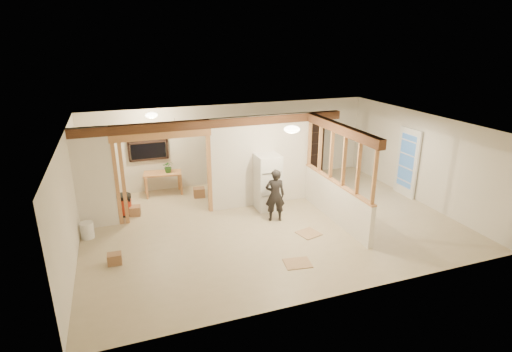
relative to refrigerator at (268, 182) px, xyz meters
name	(u,v)px	position (x,y,z in m)	size (l,w,h in m)	color
floor	(270,222)	(-0.25, -0.84, -0.76)	(9.00, 6.50, 0.01)	#BEAC8D
ceiling	(271,125)	(-0.25, -0.84, 1.74)	(9.00, 6.50, 0.01)	white
wall_back	(233,144)	(-0.25, 2.41, 0.49)	(9.00, 0.01, 2.50)	silver
wall_front	(340,234)	(-0.25, -4.09, 0.49)	(9.00, 0.01, 2.50)	silver
wall_left	(69,199)	(-4.75, -0.84, 0.49)	(0.01, 6.50, 2.50)	silver
wall_right	(420,158)	(4.25, -0.84, 0.49)	(0.01, 6.50, 2.50)	silver
partition_left_stub	(94,179)	(-4.30, 0.36, 0.49)	(0.90, 0.12, 2.50)	silver
partition_center	(261,161)	(-0.05, 0.36, 0.49)	(2.80, 0.12, 2.50)	silver
doorway_frame	(165,177)	(-2.65, 0.36, 0.34)	(2.46, 0.14, 2.20)	tan
header_beam_back	(217,123)	(-1.25, 0.36, 1.62)	(7.00, 0.18, 0.22)	brown
header_beam_right	(340,129)	(1.35, -1.24, 1.62)	(0.18, 3.30, 0.22)	brown
pony_wall	(335,201)	(1.35, -1.24, -0.26)	(0.12, 3.20, 1.00)	silver
stud_partition	(338,158)	(1.35, -1.24, 0.90)	(0.14, 3.20, 1.32)	tan
window_back	(148,142)	(-2.85, 2.33, 0.79)	(1.12, 0.10, 1.10)	black
french_door	(407,163)	(4.17, -0.44, 0.24)	(0.12, 0.86, 2.00)	white
ceiling_dome_main	(292,129)	(0.05, -1.34, 1.72)	(0.36, 0.36, 0.16)	#FFEABF
ceiling_dome_util	(151,115)	(-2.75, 1.46, 1.72)	(0.32, 0.32, 0.14)	#FFEABF
hanging_bulb	(175,130)	(-2.25, 0.76, 1.42)	(0.07, 0.07, 0.07)	#FFD88C
refrigerator	(268,182)	(0.00, 0.00, 0.00)	(0.62, 0.61, 1.52)	white
woman	(275,195)	(-0.10, -0.76, -0.07)	(0.50, 0.33, 1.37)	black
work_table	(163,183)	(-2.54, 2.00, -0.42)	(1.08, 0.54, 0.68)	tan
potted_plant	(168,167)	(-2.36, 1.95, 0.10)	(0.32, 0.27, 0.35)	#2D732A
shop_vac	(124,205)	(-3.70, 0.86, -0.47)	(0.44, 0.44, 0.58)	#A62713
bookshelf	(310,150)	(2.39, 2.20, 0.10)	(0.86, 0.29, 1.71)	black
bucket	(87,230)	(-4.57, -0.19, -0.57)	(0.30, 0.30, 0.39)	silver
box_util_a	(199,192)	(-1.59, 1.43, -0.62)	(0.32, 0.28, 0.28)	#9E704C
box_util_b	(135,211)	(-3.44, 0.75, -0.63)	(0.27, 0.27, 0.25)	#9E704C
box_front	(115,259)	(-4.00, -1.59, -0.64)	(0.28, 0.23, 0.23)	#9E704C
floor_panel_near	(309,233)	(0.38, -1.74, -0.75)	(0.48, 0.48, 0.02)	tan
floor_panel_far	(297,263)	(-0.44, -2.86, -0.75)	(0.55, 0.44, 0.02)	tan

